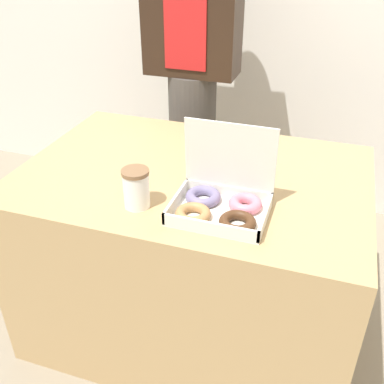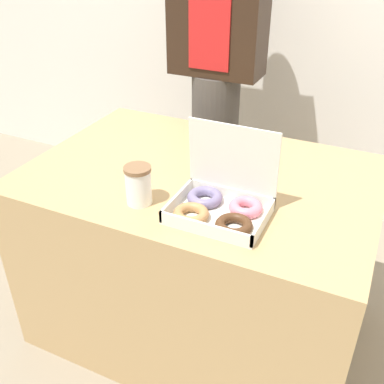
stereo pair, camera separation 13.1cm
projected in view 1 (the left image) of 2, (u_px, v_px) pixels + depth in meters
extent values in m
plane|color=gray|center=(193.00, 319.00, 1.93)|extent=(14.00, 14.00, 0.00)
cube|color=tan|center=(193.00, 254.00, 1.74)|extent=(1.19, 0.82, 0.72)
cube|color=white|center=(219.00, 214.00, 1.33)|extent=(0.28, 0.21, 0.01)
cube|color=white|center=(176.00, 200.00, 1.35)|extent=(0.01, 0.21, 0.04)
cube|color=white|center=(265.00, 216.00, 1.28)|extent=(0.01, 0.21, 0.04)
cube|color=white|center=(210.00, 228.00, 1.23)|extent=(0.28, 0.01, 0.04)
cube|color=white|center=(228.00, 191.00, 1.40)|extent=(0.28, 0.01, 0.04)
cube|color=white|center=(230.00, 156.00, 1.33)|extent=(0.28, 0.02, 0.21)
torus|color=#B27F4C|center=(193.00, 214.00, 1.30)|extent=(0.11, 0.11, 0.03)
torus|color=slate|center=(203.00, 197.00, 1.37)|extent=(0.14, 0.14, 0.03)
torus|color=#4C2D19|center=(237.00, 222.00, 1.26)|extent=(0.12, 0.12, 0.03)
torus|color=pink|center=(245.00, 204.00, 1.34)|extent=(0.12, 0.12, 0.03)
cylinder|color=white|center=(136.00, 190.00, 1.34)|extent=(0.08, 0.08, 0.11)
cylinder|color=brown|center=(135.00, 172.00, 1.31)|extent=(0.08, 0.08, 0.01)
cylinder|color=#4C4742|center=(192.00, 155.00, 2.33)|extent=(0.23, 0.23, 0.85)
cube|color=black|center=(192.00, 11.00, 1.96)|extent=(0.42, 0.19, 0.55)
cube|color=red|center=(185.00, 28.00, 1.91)|extent=(0.19, 0.01, 0.35)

